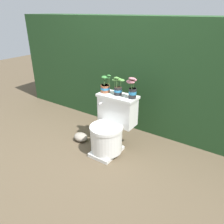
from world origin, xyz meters
TOP-DOWN VIEW (x-y plane):
  - ground_plane at (0.00, 0.00)m, footprint 12.00×12.00m
  - hedge_backdrop at (0.00, 1.01)m, footprint 4.15×0.63m
  - toilet at (0.09, 0.08)m, footprint 0.47×0.54m
  - potted_plant_left at (-0.09, 0.22)m, footprint 0.12×0.11m
  - potted_plant_midleft at (0.08, 0.23)m, footprint 0.14×0.10m
  - potted_plant_middle at (0.27, 0.23)m, footprint 0.12×0.10m
  - garden_stone at (-0.35, 0.02)m, footprint 0.19×0.15m

SIDE VIEW (x-z plane):
  - ground_plane at x=0.00m, z-range 0.00..0.00m
  - garden_stone at x=-0.35m, z-range 0.00..0.10m
  - toilet at x=0.09m, z-range -0.02..0.64m
  - potted_plant_left at x=-0.09m, z-range 0.63..0.84m
  - hedge_backdrop at x=0.00m, z-range 0.00..1.49m
  - potted_plant_midleft at x=0.08m, z-range 0.65..0.86m
  - potted_plant_middle at x=0.27m, z-range 0.65..0.89m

